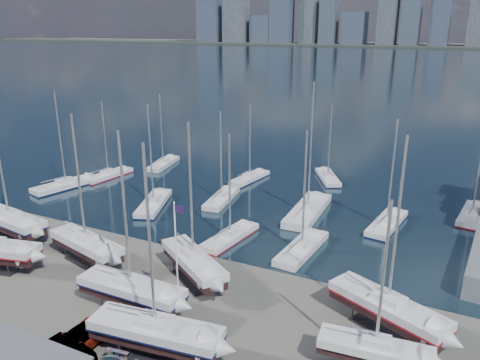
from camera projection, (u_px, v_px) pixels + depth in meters
The scene contains 26 objects.
ground at pixel (137, 296), 43.36m from camera, with size 1400.00×1400.00×0.00m, color #605E59.
water at pixel (431, 64), 307.91m from camera, with size 1400.00×600.00×0.40m, color #1A2B3C.
far_shore at pixel (452, 46), 529.35m from camera, with size 1400.00×80.00×2.20m, color #2D332D.
skyline at pixel (449, 11), 515.33m from camera, with size 639.14×43.80×107.69m.
sailboat_cradle_0 at pixel (10, 221), 54.75m from camera, with size 11.02×4.39×17.22m.
sailboat_cradle_2 at pixel (86, 244), 48.99m from camera, with size 10.12×4.98×15.92m.
sailboat_cradle_3 at pixel (131, 290), 40.55m from camera, with size 10.04×2.84×16.19m.
sailboat_cradle_4 at pixel (193, 262), 45.42m from camera, with size 9.60×7.61×15.86m.
sailboat_cradle_5 at pixel (156, 332), 34.94m from camera, with size 10.63×4.13×16.68m.
sailboat_cradle_6 at pixel (388, 308), 37.93m from camera, with size 10.46×6.82×16.44m.
sailboat_cradle_7 at pixel (375, 350), 33.27m from camera, with size 8.22×2.94×13.36m.
sailboat_moored_0 at pixel (66, 186), 72.15m from camera, with size 5.47×10.79×15.53m.
sailboat_moored_1 at pixel (108, 176), 77.04m from camera, with size 3.66×9.09×13.21m.
sailboat_moored_2 at pixel (163, 164), 83.29m from camera, with size 4.03×9.21×13.46m.
sailboat_moored_3 at pixel (154, 205), 64.66m from camera, with size 6.06×10.31×14.90m.
sailboat_moored_4 at pixel (222, 199), 66.59m from camera, with size 3.70×9.21×13.52m.
sailboat_moored_5 at pixel (250, 179), 75.65m from camera, with size 3.73×8.88×12.88m.
sailboat_moored_6 at pixel (230, 238), 54.58m from camera, with size 3.69×9.17×13.33m.
sailboat_moored_7 at pixel (308, 213), 61.89m from camera, with size 3.78×12.18×18.23m.
sailboat_moored_8 at pixel (328, 178), 75.84m from camera, with size 6.33×8.83×13.04m.
sailboat_moored_9 at pixel (302, 250), 51.65m from camera, with size 3.42×9.72×14.40m.
sailboat_moored_10 at pixel (387, 225), 58.20m from camera, with size 3.91×9.79×14.23m.
sailboat_moored_11 at pixel (472, 216), 60.96m from camera, with size 3.71×9.38×13.65m.
car_b at pixel (70, 350), 35.12m from camera, with size 1.53×4.38×1.44m, color gray.
car_c at pixel (77, 340), 36.04m from camera, with size 2.66×5.77×1.60m, color gray.
flagpole at pixel (177, 256), 37.84m from camera, with size 0.96×0.12×10.84m.
Camera 1 is at (25.18, -39.73, 23.90)m, focal length 35.00 mm.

